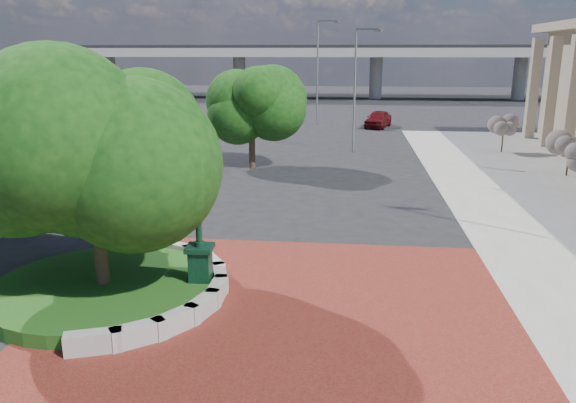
{
  "coord_description": "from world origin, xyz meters",
  "views": [
    {
      "loc": [
        1.67,
        -13.71,
        6.54
      ],
      "look_at": [
        -0.05,
        1.5,
        2.46
      ],
      "focal_mm": 35.0,
      "sensor_mm": 36.0,
      "label": 1
    }
  ],
  "objects_px": {
    "parked_car": "(378,119)",
    "street_lamp_far": "(320,64)",
    "street_lamp_near": "(358,81)",
    "post_clock": "(198,199)"
  },
  "relations": [
    {
      "from": "parked_car",
      "to": "street_lamp_near",
      "type": "xyz_separation_m",
      "value": [
        -2.06,
        -13.3,
        3.94
      ]
    },
    {
      "from": "post_clock",
      "to": "street_lamp_near",
      "type": "xyz_separation_m",
      "value": [
        4.37,
        23.56,
        1.97
      ]
    },
    {
      "from": "parked_car",
      "to": "street_lamp_near",
      "type": "height_order",
      "value": "street_lamp_near"
    },
    {
      "from": "post_clock",
      "to": "street_lamp_near",
      "type": "bearing_deg",
      "value": 79.49
    },
    {
      "from": "parked_car",
      "to": "street_lamp_far",
      "type": "xyz_separation_m",
      "value": [
        -5.41,
        1.59,
        4.7
      ]
    },
    {
      "from": "parked_car",
      "to": "street_lamp_far",
      "type": "distance_m",
      "value": 7.34
    },
    {
      "from": "parked_car",
      "to": "street_lamp_far",
      "type": "bearing_deg",
      "value": 179.36
    },
    {
      "from": "post_clock",
      "to": "street_lamp_far",
      "type": "relative_size",
      "value": 0.53
    },
    {
      "from": "post_clock",
      "to": "street_lamp_near",
      "type": "height_order",
      "value": "street_lamp_near"
    },
    {
      "from": "post_clock",
      "to": "street_lamp_far",
      "type": "distance_m",
      "value": 38.56
    }
  ]
}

